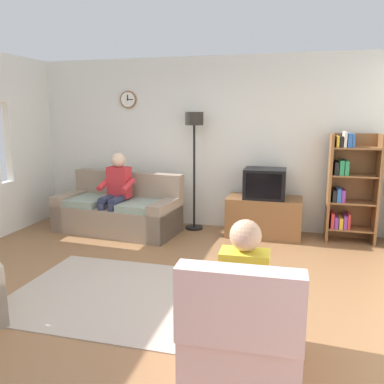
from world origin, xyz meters
name	(u,v)px	position (x,y,z in m)	size (l,w,h in m)	color
ground_plane	(149,292)	(0.00, 0.00, 0.00)	(12.00, 12.00, 0.00)	#8C603D
back_wall_assembly	(206,143)	(0.00, 2.66, 1.35)	(6.20, 0.17, 2.70)	silver
couch	(119,211)	(-1.24, 1.95, 0.31)	(1.99, 1.10, 0.90)	gray
tv_stand	(264,217)	(1.00, 2.25, 0.30)	(1.10, 0.56, 0.59)	brown
tv	(265,183)	(1.00, 2.23, 0.81)	(0.60, 0.49, 0.44)	black
bookshelf	(349,187)	(2.17, 2.32, 0.80)	(0.68, 0.36, 1.58)	brown
floor_lamp	(194,138)	(-0.11, 2.35, 1.45)	(0.28, 0.28, 1.85)	black
armchair_near_bookshelf	(243,332)	(1.10, -1.00, 0.29)	(0.83, 0.90, 0.90)	beige
area_rug	(122,294)	(-0.25, -0.13, 0.01)	(2.20, 1.70, 0.01)	#AD9E8E
person_on_couch	(116,189)	(-1.22, 1.84, 0.70)	(0.55, 0.57, 1.24)	red
person_in_right_armchair	(245,286)	(1.09, -0.91, 0.60)	(0.52, 0.54, 1.12)	yellow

